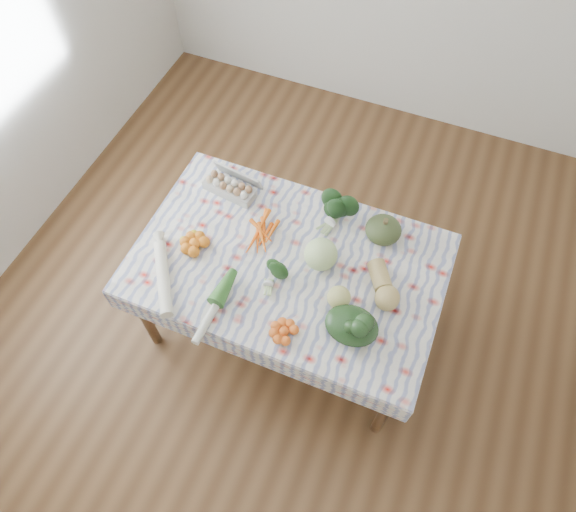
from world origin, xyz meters
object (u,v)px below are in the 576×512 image
Objects in this scene: dining_table at (288,270)px; kabocha_squash at (383,230)px; butternut_squash at (384,285)px; egg_carton at (230,188)px; grapefruit at (339,297)px; cabbage at (321,254)px.

kabocha_squash reaches higher than dining_table.
dining_table is 0.54m from butternut_squash.
egg_carton reaches higher than dining_table.
egg_carton is (-0.50, 0.32, 0.13)m from dining_table.
kabocha_squash is at bearing 79.54° from grapefruit.
cabbage is 0.65× the size of butternut_squash.
kabocha_squash reaches higher than grapefruit.
kabocha_squash is 1.64× the size of grapefruit.
egg_carton is 0.92m from kabocha_squash.
cabbage is 1.47× the size of grapefruit.
egg_carton is 2.57× the size of grapefruit.
dining_table is at bearing -24.58° from egg_carton.
butternut_squash reaches higher than dining_table.
kabocha_squash is 0.72× the size of butternut_squash.
cabbage is at bearing 142.04° from butternut_squash.
dining_table is 0.57m from kabocha_squash.
kabocha_squash is 0.39m from cabbage.
butternut_squash is at bearing -5.89° from cabbage.
kabocha_squash is 0.34m from butternut_squash.
grapefruit is (0.33, -0.13, 0.14)m from dining_table.
dining_table is 8.07× the size of kabocha_squash.
grapefruit is at bearing -172.97° from butternut_squash.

